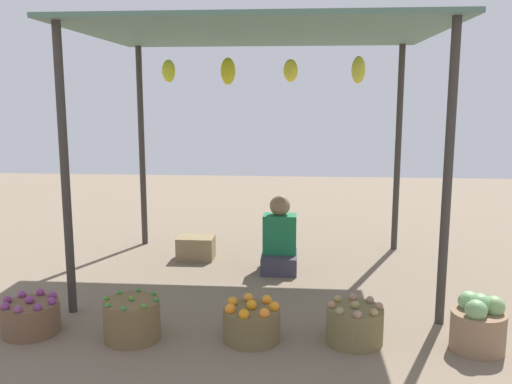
{
  "coord_description": "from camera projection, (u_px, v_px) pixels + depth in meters",
  "views": [
    {
      "loc": [
        0.38,
        -5.31,
        1.77
      ],
      "look_at": [
        0.0,
        -0.6,
        0.95
      ],
      "focal_mm": 38.7,
      "sensor_mm": 36.0,
      "label": 1
    }
  ],
  "objects": [
    {
      "name": "ground_plane",
      "position": [
        261.0,
        275.0,
        5.55
      ],
      "size": [
        14.0,
        14.0,
        0.0
      ],
      "primitive_type": "plane",
      "color": "#7A6855"
    },
    {
      "name": "market_stall_structure",
      "position": [
        261.0,
        49.0,
        5.19
      ],
      "size": [
        3.29,
        2.47,
        2.38
      ],
      "color": "#38332D",
      "rests_on": "ground"
    },
    {
      "name": "vendor_person",
      "position": [
        280.0,
        242.0,
        5.65
      ],
      "size": [
        0.36,
        0.44,
        0.78
      ],
      "color": "#3A3747",
      "rests_on": "ground"
    },
    {
      "name": "basket_purple_onions",
      "position": [
        31.0,
        317.0,
        4.17
      ],
      "size": [
        0.43,
        0.43,
        0.29
      ],
      "color": "brown",
      "rests_on": "ground"
    },
    {
      "name": "basket_green_chilies",
      "position": [
        132.0,
        319.0,
        4.06
      ],
      "size": [
        0.41,
        0.41,
        0.33
      ],
      "color": "brown",
      "rests_on": "ground"
    },
    {
      "name": "basket_oranges",
      "position": [
        252.0,
        323.0,
        4.05
      ],
      "size": [
        0.42,
        0.42,
        0.31
      ],
      "color": "brown",
      "rests_on": "ground"
    },
    {
      "name": "basket_potatoes",
      "position": [
        355.0,
        324.0,
        4.0
      ],
      "size": [
        0.41,
        0.41,
        0.32
      ],
      "color": "brown",
      "rests_on": "ground"
    },
    {
      "name": "basket_cabbages",
      "position": [
        478.0,
        324.0,
        3.88
      ],
      "size": [
        0.38,
        0.38,
        0.41
      ],
      "color": "#8A6B50",
      "rests_on": "ground"
    },
    {
      "name": "wooden_crate_near_vendor",
      "position": [
        196.0,
        248.0,
        6.08
      ],
      "size": [
        0.4,
        0.29,
        0.25
      ],
      "primitive_type": "cube",
      "color": "olive",
      "rests_on": "ground"
    }
  ]
}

